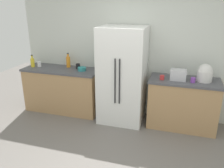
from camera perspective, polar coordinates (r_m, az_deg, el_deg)
kitchen_back_panel at (r=4.58m, az=6.39°, el=10.59°), size 4.83×0.10×3.03m
counter_left at (r=5.03m, az=-11.85°, el=-1.33°), size 1.58×0.62×0.92m
counter_right at (r=4.46m, az=16.83°, el=-4.56°), size 1.23×0.62×0.92m
refrigerator at (r=4.37m, az=2.55°, el=2.03°), size 0.84×0.72×1.81m
toaster at (r=4.23m, az=15.88°, el=2.17°), size 0.27×0.18×0.19m
rice_cooker at (r=4.30m, az=21.77°, el=2.45°), size 0.26×0.26×0.30m
bottle_a at (r=4.96m, az=-10.64°, el=5.43°), size 0.08×0.08×0.30m
bottle_b at (r=5.18m, az=-18.86°, el=5.06°), size 0.08×0.08×0.26m
cup_a at (r=4.20m, az=12.14°, el=1.58°), size 0.08×0.08×0.08m
cup_b at (r=5.16m, az=-17.36°, el=4.68°), size 0.08×0.08×0.11m
cup_c at (r=4.19m, az=19.20°, el=0.93°), size 0.08×0.08×0.09m
cup_d at (r=4.82m, az=-8.34°, el=4.33°), size 0.08×0.08×0.11m
bowl_a at (r=4.68m, az=-7.38°, el=3.66°), size 0.16×0.16×0.07m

